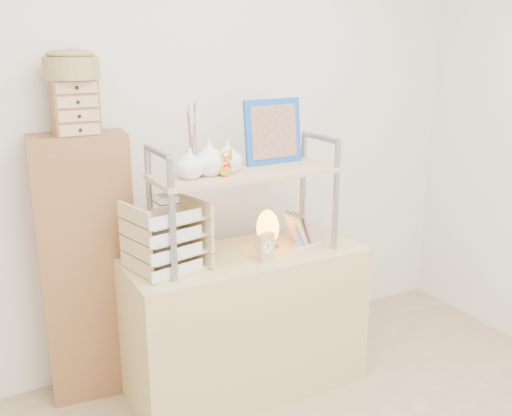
{
  "coord_description": "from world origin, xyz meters",
  "views": [
    {
      "loc": [
        -1.22,
        -1.16,
        1.75
      ],
      "look_at": [
        0.06,
        1.2,
        0.98
      ],
      "focal_mm": 40.0,
      "sensor_mm": 36.0,
      "label": 1
    }
  ],
  "objects": [
    {
      "name": "desk_clock",
      "position": [
        0.04,
        1.08,
        0.82
      ],
      "size": [
        0.1,
        0.07,
        0.13
      ],
      "color": "tan",
      "rests_on": "desk"
    },
    {
      "name": "drawer_chest",
      "position": [
        -0.7,
        1.55,
        1.48
      ],
      "size": [
        0.2,
        0.16,
        0.25
      ],
      "color": "brown",
      "rests_on": "cabinet"
    },
    {
      "name": "postcard_stand",
      "position": [
        0.34,
        1.16,
        0.78
      ],
      "size": [
        0.17,
        0.07,
        0.12
      ],
      "color": "white",
      "rests_on": "desk"
    },
    {
      "name": "salt_lamp",
      "position": [
        0.15,
        1.24,
        0.85
      ],
      "size": [
        0.13,
        0.12,
        0.2
      ],
      "color": "brown",
      "rests_on": "desk"
    },
    {
      "name": "letter_tray",
      "position": [
        -0.41,
        1.19,
        0.89
      ],
      "size": [
        0.34,
        0.33,
        0.35
      ],
      "color": "tan",
      "rests_on": "desk"
    },
    {
      "name": "cabinet",
      "position": [
        -0.7,
        1.57,
        0.68
      ],
      "size": [
        0.47,
        0.29,
        1.35
      ],
      "primitive_type": "cube",
      "rotation": [
        0.0,
        0.0,
        -0.1
      ],
      "color": "brown",
      "rests_on": "ground"
    },
    {
      "name": "room_shell",
      "position": [
        0.0,
        0.39,
        1.69
      ],
      "size": [
        3.42,
        3.41,
        2.61
      ],
      "color": "silver",
      "rests_on": "ground"
    },
    {
      "name": "hutch",
      "position": [
        -0.05,
        1.21,
        1.19
      ],
      "size": [
        0.9,
        0.34,
        0.74
      ],
      "color": "gray",
      "rests_on": "desk"
    },
    {
      "name": "woven_basket",
      "position": [
        -0.7,
        1.55,
        1.65
      ],
      "size": [
        0.25,
        0.25,
        0.1
      ],
      "primitive_type": "cylinder",
      "color": "olive",
      "rests_on": "drawer_chest"
    },
    {
      "name": "desk",
      "position": [
        0.0,
        1.2,
        0.38
      ],
      "size": [
        1.2,
        0.5,
        0.75
      ],
      "primitive_type": "cube",
      "color": "tan",
      "rests_on": "ground"
    }
  ]
}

